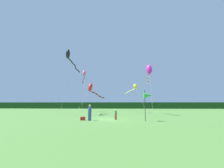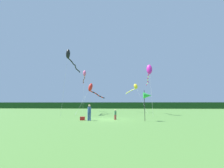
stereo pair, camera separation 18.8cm
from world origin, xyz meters
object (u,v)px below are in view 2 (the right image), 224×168
Objects in this scene: kite_yellow at (135,87)px; kite_rainbow at (84,74)px; person_child at (115,114)px; kite_magenta at (149,71)px; cooler_box at (82,118)px; kite_black at (69,56)px; person_adult at (89,112)px; kite_red at (92,89)px; banner_flag_pole at (147,96)px.

kite_yellow is 12.70m from kite_rainbow.
person_child is 21.40m from kite_rainbow.
kite_magenta is at bearing -74.05° from kite_yellow.
cooler_box is 0.05× the size of kite_rainbow.
kite_magenta is (9.49, 9.23, 7.47)m from cooler_box.
kite_yellow is 15.46m from kite_black.
person_adult is at bearing -111.62° from kite_yellow.
person_child is 0.17× the size of kite_red.
cooler_box is at bearing -84.23° from kite_red.
kite_black is (-12.23, 8.64, 7.57)m from banner_flag_pole.
kite_red reaches higher than banner_flag_pole.
kite_rainbow reaches higher than person_child.
kite_rainbow is at bearing 88.71° from kite_black.
person_child is 0.11× the size of kite_black.
banner_flag_pole is at bearing -57.88° from kite_rainbow.
person_adult reaches higher than cooler_box.
kite_magenta reaches higher than cooler_box.
kite_rainbow is (-3.41, 7.76, 4.28)m from kite_red.
cooler_box is at bearing -135.82° from kite_magenta.
kite_black reaches higher than kite_red.
kite_rainbow reaches higher than kite_magenta.
person_adult is at bearing -56.62° from kite_black.
person_child is 2.36× the size of cooler_box.
cooler_box is 21.11m from kite_rainbow.
person_adult is 13.85m from kite_black.
banner_flag_pole is 16.78m from kite_black.
cooler_box is at bearing 176.34° from banner_flag_pole.
person_child is at bearing 21.03° from person_adult.
person_child is (2.94, 1.13, -0.32)m from person_adult.
kite_red is at bearing 36.53° from kite_black.
kite_red is at bearing -66.25° from kite_rainbow.
kite_black is (-14.24, -1.06, 2.71)m from kite_magenta.
person_adult is at bearing -80.08° from kite_red.
kite_magenta is 16.92m from kite_rainbow.
kite_rainbow is (-14.01, 9.40, 1.38)m from kite_magenta.
kite_black is (-12.22, -8.14, 4.84)m from kite_yellow.
cooler_box is 15.20m from kite_magenta.
kite_red is (-10.59, 1.64, -2.90)m from kite_magenta.
banner_flag_pole is 17.01m from kite_yellow.
kite_red is 10.18m from kite_yellow.
cooler_box is at bearing 157.46° from person_adult.
kite_rainbow is at bearing 146.13° from kite_magenta.
person_child is 14.89m from kite_black.
kite_yellow is (-0.01, 16.78, 2.74)m from banner_flag_pole.
kite_rainbow is at bearing 103.62° from cooler_box.
kite_rainbow is at bearing 169.04° from kite_yellow.
banner_flag_pole reaches higher than cooler_box.
person_adult is 21.31m from kite_rainbow.
kite_rainbow is (-4.51, 18.63, 8.86)m from cooler_box.
kite_black is at bearing -91.29° from kite_rainbow.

